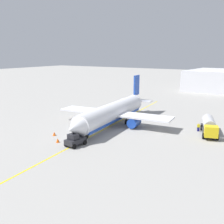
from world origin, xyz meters
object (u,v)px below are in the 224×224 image
(airplane, at_px, (113,112))
(refueling_worker, at_px, (198,127))
(fuel_tanker, at_px, (209,126))
(safety_cone_wingtip, at_px, (54,134))
(pushback_tug, at_px, (75,140))
(safety_cone_nose, at_px, (58,140))

(airplane, distance_m, refueling_worker, 18.36)
(fuel_tanker, height_order, safety_cone_wingtip, fuel_tanker)
(airplane, relative_size, pushback_tug, 9.00)
(fuel_tanker, height_order, pushback_tug, fuel_tanker)
(fuel_tanker, xyz_separation_m, safety_cone_wingtip, (17.06, -25.23, -1.35))
(airplane, relative_size, fuel_tanker, 3.32)
(refueling_worker, bearing_deg, safety_cone_wingtip, -51.98)
(fuel_tanker, relative_size, safety_cone_wingtip, 13.62)
(fuel_tanker, xyz_separation_m, safety_cone_nose, (19.69, -21.83, -1.35))
(fuel_tanker, bearing_deg, refueling_worker, -111.41)
(fuel_tanker, xyz_separation_m, refueling_worker, (-0.89, -2.27, -0.90))
(refueling_worker, bearing_deg, fuel_tanker, 68.59)
(fuel_tanker, relative_size, pushback_tug, 2.71)
(pushback_tug, distance_m, safety_cone_wingtip, 7.55)
(fuel_tanker, bearing_deg, safety_cone_wingtip, -55.93)
(pushback_tug, height_order, safety_cone_wingtip, pushback_tug)
(safety_cone_nose, relative_size, safety_cone_wingtip, 0.98)
(pushback_tug, relative_size, refueling_worker, 2.19)
(safety_cone_wingtip, bearing_deg, safety_cone_nose, 52.30)
(fuel_tanker, distance_m, pushback_tug, 26.50)
(pushback_tug, bearing_deg, safety_cone_wingtip, -107.90)
(refueling_worker, relative_size, safety_cone_wingtip, 2.30)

